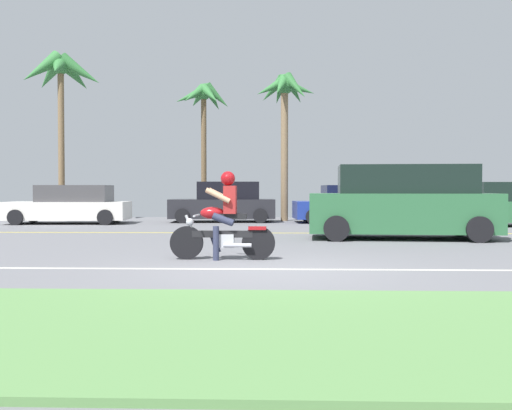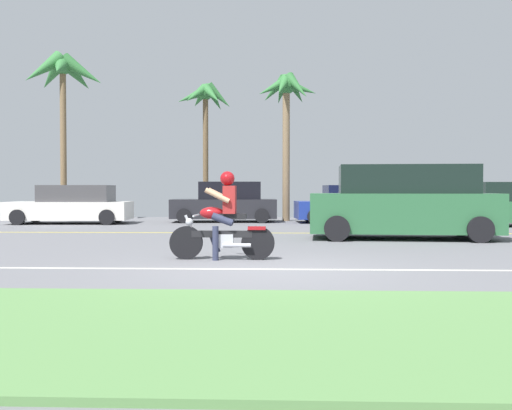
{
  "view_description": "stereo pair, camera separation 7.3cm",
  "coord_description": "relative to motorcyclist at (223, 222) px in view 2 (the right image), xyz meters",
  "views": [
    {
      "loc": [
        0.14,
        -9.44,
        1.29
      ],
      "look_at": [
        -0.3,
        3.06,
        0.96
      ],
      "focal_mm": 41.87,
      "sensor_mm": 36.0,
      "label": 1
    },
    {
      "loc": [
        0.21,
        -9.44,
        1.29
      ],
      "look_at": [
        -0.3,
        3.06,
        0.96
      ],
      "focal_mm": 41.87,
      "sensor_mm": 36.0,
      "label": 2
    }
  ],
  "objects": [
    {
      "name": "parked_car_0",
      "position": [
        -6.76,
        11.17,
        -0.0
      ],
      "size": [
        4.54,
        2.19,
        1.44
      ],
      "color": "white",
      "rests_on": "ground"
    },
    {
      "name": "ground",
      "position": [
        0.84,
        1.58,
        -0.7
      ],
      "size": [
        56.0,
        30.0,
        0.04
      ],
      "primitive_type": "cube",
      "color": "slate"
    },
    {
      "name": "palm_tree_0",
      "position": [
        -7.81,
        13.24,
        5.15
      ],
      "size": [
        3.31,
        3.55,
        6.89
      ],
      "color": "brown",
      "rests_on": "ground"
    },
    {
      "name": "lane_line_near",
      "position": [
        0.84,
        -1.31,
        -0.68
      ],
      "size": [
        50.4,
        0.12,
        0.01
      ],
      "primitive_type": "cube",
      "color": "silver",
      "rests_on": "ground"
    },
    {
      "name": "parked_car_2",
      "position": [
        3.84,
        12.33,
        -0.0
      ],
      "size": [
        4.33,
        2.29,
        1.44
      ],
      "color": "navy",
      "rests_on": "ground"
    },
    {
      "name": "lane_line_far",
      "position": [
        0.84,
        6.64,
        -0.68
      ],
      "size": [
        50.4,
        0.12,
        0.01
      ],
      "primitive_type": "cube",
      "color": "yellow",
      "rests_on": "ground"
    },
    {
      "name": "parked_car_1",
      "position": [
        -1.09,
        12.51,
        0.05
      ],
      "size": [
        4.2,
        2.03,
        1.58
      ],
      "color": "#232328",
      "rests_on": "ground"
    },
    {
      "name": "motorcyclist",
      "position": [
        0.0,
        0.0,
        0.0
      ],
      "size": [
        1.93,
        0.63,
        1.62
      ],
      "color": "black",
      "rests_on": "ground"
    },
    {
      "name": "palm_tree_1",
      "position": [
        1.3,
        13.45,
        4.29
      ],
      "size": [
        2.56,
        2.5,
        6.0
      ],
      "color": "#846B4C",
      "rests_on": "ground"
    },
    {
      "name": "palm_tree_2",
      "position": [
        -2.17,
        14.84,
        4.27
      ],
      "size": [
        2.51,
        2.35,
        5.92
      ],
      "color": "brown",
      "rests_on": "ground"
    },
    {
      "name": "suv_nearby",
      "position": [
        4.26,
        4.76,
        0.25
      ],
      "size": [
        5.02,
        2.49,
        1.91
      ],
      "color": "#2D663D",
      "rests_on": "ground"
    },
    {
      "name": "parked_car_3",
      "position": [
        9.09,
        10.21,
        0.04
      ],
      "size": [
        4.48,
        2.04,
        1.54
      ],
      "color": "#2D663D",
      "rests_on": "ground"
    },
    {
      "name": "grass_median",
      "position": [
        0.84,
        -5.52,
        -0.65
      ],
      "size": [
        56.0,
        3.8,
        0.06
      ],
      "primitive_type": "cube",
      "color": "#5B8C4C",
      "rests_on": "ground"
    }
  ]
}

